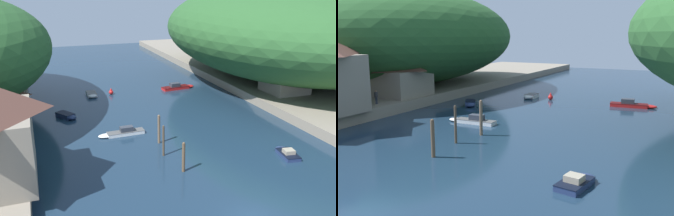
% 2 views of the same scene
% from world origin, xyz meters
% --- Properties ---
extents(water_surface, '(130.00, 130.00, 0.00)m').
position_xyz_m(water_surface, '(0.00, 30.00, 0.00)').
color(water_surface, '#192D42').
rests_on(water_surface, ground).
extents(right_bank, '(22.00, 120.00, 1.34)m').
position_xyz_m(right_bank, '(27.32, 30.00, 0.67)').
color(right_bank, gray).
rests_on(right_bank, ground).
extents(hillside_right, '(40.00, 56.00, 17.05)m').
position_xyz_m(hillside_right, '(28.42, 36.23, 9.87)').
color(hillside_right, '#285628').
rests_on(hillside_right, right_bank).
extents(right_bank_cottage, '(6.26, 6.43, 4.50)m').
position_xyz_m(right_bank_cottage, '(22.14, 26.39, 3.65)').
color(right_bank_cottage, gray).
rests_on(right_bank_cottage, right_bank).
extents(boat_small_dinghy, '(6.18, 2.24, 1.11)m').
position_xyz_m(boat_small_dinghy, '(8.84, 38.46, 0.34)').
color(boat_small_dinghy, red).
rests_on(boat_small_dinghy, water_surface).
extents(boat_yellow_tender, '(5.74, 1.42, 1.01)m').
position_xyz_m(boat_yellow_tender, '(-5.68, 20.70, 0.31)').
color(boat_yellow_tender, white).
rests_on(boat_yellow_tender, water_surface).
extents(boat_navy_launch, '(2.11, 3.84, 0.86)m').
position_xyz_m(boat_navy_launch, '(9.77, 8.97, 0.28)').
color(boat_navy_launch, navy).
rests_on(boat_navy_launch, water_surface).
extents(boat_near_quay, '(2.93, 3.63, 0.66)m').
position_xyz_m(boat_near_quay, '(-11.29, 29.31, 0.33)').
color(boat_near_quay, navy).
rests_on(boat_near_quay, water_surface).
extents(boat_mid_channel, '(1.55, 3.18, 0.62)m').
position_xyz_m(boat_mid_channel, '(-6.40, 38.88, 0.31)').
color(boat_mid_channel, white).
rests_on(boat_mid_channel, water_surface).
extents(mooring_post_nearest, '(0.31, 0.31, 3.13)m').
position_xyz_m(mooring_post_nearest, '(-2.13, 9.35, 1.58)').
color(mooring_post_nearest, brown).
rests_on(mooring_post_nearest, water_surface).
extents(mooring_post_second, '(0.23, 0.23, 3.48)m').
position_xyz_m(mooring_post_second, '(-2.76, 13.43, 1.75)').
color(mooring_post_second, '#4C3D2D').
rests_on(mooring_post_second, water_surface).
extents(mooring_post_middle, '(0.31, 0.31, 3.48)m').
position_xyz_m(mooring_post_middle, '(-2.13, 16.81, 1.75)').
color(mooring_post_middle, brown).
rests_on(mooring_post_middle, water_surface).
extents(channel_buoy_near, '(0.76, 0.76, 1.14)m').
position_xyz_m(channel_buoy_near, '(-3.15, 38.89, 0.44)').
color(channel_buoy_near, red).
rests_on(channel_buoy_near, water_surface).
extents(person_on_quay, '(0.25, 0.40, 1.69)m').
position_xyz_m(person_on_quay, '(-17.46, 11.23, 2.32)').
color(person_on_quay, '#282D3D').
rests_on(person_on_quay, left_bank).
extents(person_by_boathouse, '(0.23, 0.38, 1.69)m').
position_xyz_m(person_by_boathouse, '(-18.29, 19.19, 2.32)').
color(person_by_boathouse, '#282D3D').
rests_on(person_by_boathouse, left_bank).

